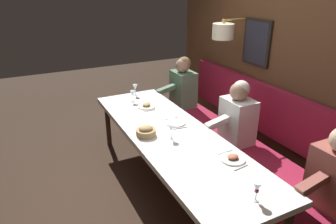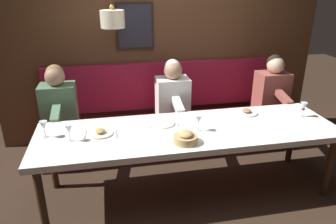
# 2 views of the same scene
# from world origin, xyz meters

# --- Properties ---
(ground_plane) EXTENTS (12.00, 12.00, 0.00)m
(ground_plane) POSITION_xyz_m (0.00, 0.00, 0.00)
(ground_plane) COLOR #332319
(dining_table) EXTENTS (0.90, 3.00, 0.74)m
(dining_table) POSITION_xyz_m (0.00, 0.00, 0.68)
(dining_table) COLOR white
(dining_table) RESTS_ON ground_plane
(banquette_bench) EXTENTS (0.52, 3.20, 0.45)m
(banquette_bench) POSITION_xyz_m (0.89, 0.00, 0.23)
(banquette_bench) COLOR maroon
(banquette_bench) RESTS_ON ground_plane
(back_wall_panel) EXTENTS (0.59, 4.40, 2.90)m
(back_wall_panel) POSITION_xyz_m (1.46, 0.01, 1.36)
(back_wall_panel) COLOR #51331E
(back_wall_panel) RESTS_ON ground_plane
(diner_nearest) EXTENTS (0.60, 0.40, 0.79)m
(diner_nearest) POSITION_xyz_m (0.88, -1.36, 0.82)
(diner_nearest) COLOR #934C42
(diner_nearest) RESTS_ON banquette_bench
(diner_near) EXTENTS (0.60, 0.40, 0.79)m
(diner_near) POSITION_xyz_m (0.88, -0.02, 0.82)
(diner_near) COLOR white
(diner_near) RESTS_ON banquette_bench
(diner_middle) EXTENTS (0.60, 0.40, 0.79)m
(diner_middle) POSITION_xyz_m (0.88, 1.34, 0.82)
(diner_middle) COLOR #567A5B
(diner_middle) RESTS_ON banquette_bench
(place_setting_0) EXTENTS (0.24, 0.32, 0.01)m
(place_setting_0) POSITION_xyz_m (0.16, 0.23, 0.75)
(place_setting_0) COLOR white
(place_setting_0) RESTS_ON dining_table
(place_setting_1) EXTENTS (0.24, 0.32, 0.05)m
(place_setting_1) POSITION_xyz_m (0.27, -0.73, 0.75)
(place_setting_1) COLOR silver
(place_setting_1) RESTS_ON dining_table
(place_setting_2) EXTENTS (0.24, 0.31, 0.05)m
(place_setting_2) POSITION_xyz_m (0.06, 0.86, 0.75)
(place_setting_2) COLOR silver
(place_setting_2) RESTS_ON dining_table
(wine_glass_0) EXTENTS (0.07, 0.07, 0.16)m
(wine_glass_0) POSITION_xyz_m (-0.05, -0.08, 0.86)
(wine_glass_0) COLOR silver
(wine_glass_0) RESTS_ON dining_table
(wine_glass_1) EXTENTS (0.07, 0.07, 0.16)m
(wine_glass_1) POSITION_xyz_m (0.06, -1.29, 0.86)
(wine_glass_1) COLOR silver
(wine_glass_1) RESTS_ON dining_table
(wine_glass_2) EXTENTS (0.07, 0.07, 0.16)m
(wine_glass_2) POSITION_xyz_m (-0.03, 1.14, 0.86)
(wine_glass_2) COLOR silver
(wine_glass_2) RESTS_ON dining_table
(wine_glass_3) EXTENTS (0.07, 0.07, 0.16)m
(wine_glass_3) POSITION_xyz_m (0.09, 1.37, 0.86)
(wine_glass_3) COLOR silver
(wine_glass_3) RESTS_ON dining_table
(bread_bowl) EXTENTS (0.22, 0.22, 0.12)m
(bread_bowl) POSITION_xyz_m (-0.27, 0.11, 0.79)
(bread_bowl) COLOR tan
(bread_bowl) RESTS_ON dining_table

